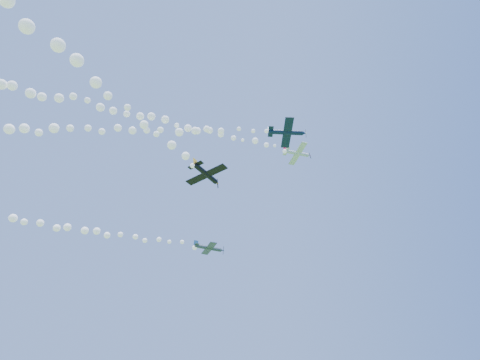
{
  "coord_description": "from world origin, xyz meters",
  "views": [
    {
      "loc": [
        6.3,
        -71.24,
        2.45
      ],
      "look_at": [
        4.97,
        -6.38,
        46.21
      ],
      "focal_mm": 30.0,
      "sensor_mm": 36.0,
      "label": 1
    }
  ],
  "objects_px": {
    "plane_white": "(297,153)",
    "plane_navy": "(287,132)",
    "plane_black": "(206,174)",
    "plane_grey": "(209,248)"
  },
  "relations": [
    {
      "from": "plane_white",
      "to": "plane_navy",
      "type": "bearing_deg",
      "value": -129.71
    },
    {
      "from": "plane_navy",
      "to": "plane_black",
      "type": "bearing_deg",
      "value": -173.48
    },
    {
      "from": "plane_navy",
      "to": "plane_grey",
      "type": "distance_m",
      "value": 34.01
    },
    {
      "from": "plane_white",
      "to": "plane_navy",
      "type": "relative_size",
      "value": 0.85
    },
    {
      "from": "plane_white",
      "to": "plane_black",
      "type": "distance_m",
      "value": 24.43
    },
    {
      "from": "plane_white",
      "to": "plane_black",
      "type": "height_order",
      "value": "plane_white"
    },
    {
      "from": "plane_grey",
      "to": "plane_black",
      "type": "height_order",
      "value": "plane_grey"
    },
    {
      "from": "plane_white",
      "to": "plane_grey",
      "type": "xyz_separation_m",
      "value": [
        -19.21,
        18.83,
        -12.22
      ]
    },
    {
      "from": "plane_white",
      "to": "plane_black",
      "type": "bearing_deg",
      "value": -167.45
    },
    {
      "from": "plane_navy",
      "to": "plane_black",
      "type": "xyz_separation_m",
      "value": [
        -13.98,
        -2.27,
        -10.6
      ]
    }
  ]
}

